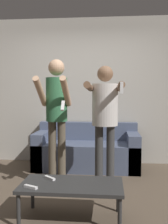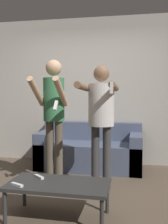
{
  "view_description": "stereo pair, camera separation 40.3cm",
  "coord_description": "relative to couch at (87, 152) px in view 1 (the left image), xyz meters",
  "views": [
    {
      "loc": [
        0.47,
        -3.19,
        1.32
      ],
      "look_at": [
        0.08,
        0.81,
        1.02
      ],
      "focal_mm": 42.0,
      "sensor_mm": 36.0,
      "label": 1
    },
    {
      "loc": [
        0.87,
        -3.13,
        1.32
      ],
      "look_at": [
        0.08,
        0.81,
        1.02
      ],
      "focal_mm": 42.0,
      "sensor_mm": 36.0,
      "label": 2
    }
  ],
  "objects": [
    {
      "name": "ground_plane",
      "position": [
        -0.08,
        -1.32,
        -0.28
      ],
      "size": [
        14.0,
        14.0,
        0.0
      ],
      "primitive_type": "plane",
      "color": "brown"
    },
    {
      "name": "person_standing_left",
      "position": [
        -0.33,
        -1.0,
        0.81
      ],
      "size": [
        0.41,
        0.64,
        1.77
      ],
      "color": "brown",
      "rests_on": "ground_plane"
    },
    {
      "name": "coffee_table",
      "position": [
        0.01,
        -1.9,
        0.06
      ],
      "size": [
        1.05,
        0.54,
        0.38
      ],
      "color": "#2D2D2D",
      "rests_on": "ground_plane"
    },
    {
      "name": "person_standing_right",
      "position": [
        0.33,
        -1.0,
        0.78
      ],
      "size": [
        0.47,
        0.8,
        1.68
      ],
      "color": "#383838",
      "rests_on": "ground_plane"
    },
    {
      "name": "couch",
      "position": [
        0.0,
        0.0,
        0.0
      ],
      "size": [
        1.79,
        0.76,
        0.78
      ],
      "color": "#4C5670",
      "rests_on": "ground_plane"
    },
    {
      "name": "remote_near",
      "position": [
        -0.37,
        -2.07,
        0.11
      ],
      "size": [
        0.15,
        0.09,
        0.02
      ],
      "color": "white",
      "rests_on": "coffee_table"
    },
    {
      "name": "remote_far",
      "position": [
        -0.25,
        -1.79,
        0.11
      ],
      "size": [
        0.14,
        0.12,
        0.02
      ],
      "color": "white",
      "rests_on": "coffee_table"
    },
    {
      "name": "wall_back",
      "position": [
        -0.08,
        0.42,
        1.07
      ],
      "size": [
        6.4,
        0.06,
        2.7
      ],
      "color": "#B7B2A8",
      "rests_on": "ground_plane"
    }
  ]
}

